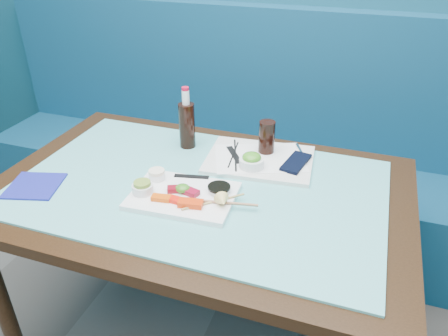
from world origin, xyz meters
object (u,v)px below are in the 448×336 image
(dining_table, at_px, (200,207))
(serving_tray, at_px, (259,160))
(seaweed_bowl, at_px, (251,163))
(blue_napkin, at_px, (35,186))
(cola_glass, at_px, (267,137))
(booth_bench, at_px, (259,167))
(cola_bottle_body, at_px, (187,126))
(sashimi_plate, at_px, (183,196))

(dining_table, distance_m, serving_tray, 0.29)
(seaweed_bowl, height_order, blue_napkin, seaweed_bowl)
(dining_table, xyz_separation_m, cola_glass, (0.16, 0.28, 0.17))
(booth_bench, height_order, dining_table, booth_bench)
(booth_bench, bearing_deg, cola_glass, -73.94)
(booth_bench, relative_size, cola_bottle_body, 17.01)
(sashimi_plate, height_order, cola_glass, cola_glass)
(serving_tray, relative_size, cola_bottle_body, 2.18)
(cola_bottle_body, bearing_deg, blue_napkin, -129.56)
(sashimi_plate, bearing_deg, serving_tray, 58.57)
(sashimi_plate, xyz_separation_m, seaweed_bowl, (0.16, 0.24, 0.02))
(dining_table, relative_size, cola_glass, 11.30)
(cola_bottle_body, bearing_deg, dining_table, -59.53)
(dining_table, height_order, cola_glass, cola_glass)
(serving_tray, relative_size, seaweed_bowl, 4.35)
(sashimi_plate, bearing_deg, cola_bottle_body, 107.62)
(cola_glass, relative_size, blue_napkin, 0.75)
(sashimi_plate, height_order, seaweed_bowl, seaweed_bowl)
(booth_bench, relative_size, cola_glass, 24.22)
(cola_glass, bearing_deg, blue_napkin, -145.18)
(booth_bench, relative_size, blue_napkin, 18.13)
(blue_napkin, bearing_deg, cola_glass, 34.82)
(seaweed_bowl, bearing_deg, serving_tray, 82.41)
(serving_tray, distance_m, blue_napkin, 0.79)
(dining_table, height_order, sashimi_plate, sashimi_plate)
(sashimi_plate, height_order, cola_bottle_body, cola_bottle_body)
(cola_glass, bearing_deg, seaweed_bowl, -98.75)
(dining_table, bearing_deg, serving_tray, 56.25)
(dining_table, bearing_deg, seaweed_bowl, 46.95)
(dining_table, bearing_deg, blue_napkin, -159.74)
(serving_tray, bearing_deg, booth_bench, 98.58)
(booth_bench, height_order, cola_bottle_body, booth_bench)
(dining_table, distance_m, cola_bottle_body, 0.35)
(booth_bench, height_order, blue_napkin, booth_bench)
(cola_glass, distance_m, cola_bottle_body, 0.31)
(booth_bench, distance_m, dining_table, 0.89)
(sashimi_plate, distance_m, blue_napkin, 0.51)
(dining_table, distance_m, cola_glass, 0.36)
(serving_tray, height_order, cola_bottle_body, cola_bottle_body)
(booth_bench, bearing_deg, sashimi_plate, -91.07)
(booth_bench, distance_m, cola_bottle_body, 0.77)
(seaweed_bowl, bearing_deg, blue_napkin, -152.56)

